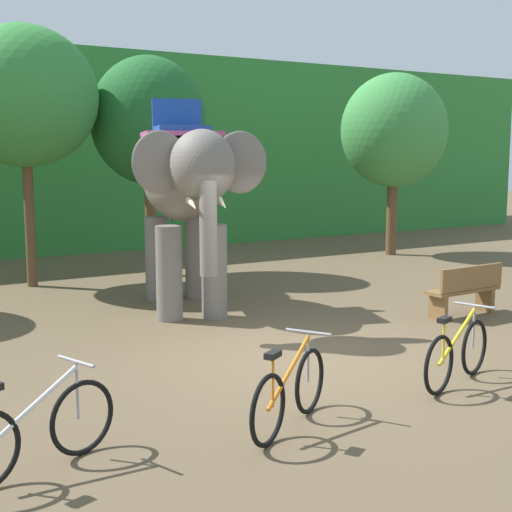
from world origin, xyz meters
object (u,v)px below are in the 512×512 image
(bike_yellow, at_px, (457,353))
(wooden_bench, at_px, (466,289))
(elephant, at_px, (186,187))
(bike_orange, at_px, (290,392))
(bike_white, at_px, (35,431))
(tree_far_left, at_px, (148,121))
(tree_right, at_px, (394,131))
(tree_center, at_px, (24,97))

(bike_yellow, xyz_separation_m, wooden_bench, (2.90, 2.56, 0.09))
(elephant, distance_m, bike_orange, 5.95)
(bike_white, bearing_deg, tree_far_left, 61.99)
(tree_right, xyz_separation_m, bike_yellow, (-6.96, -9.08, -3.02))
(elephant, bearing_deg, tree_far_left, 76.17)
(tree_right, bearing_deg, tree_far_left, 177.52)
(bike_white, xyz_separation_m, wooden_bench, (7.89, 2.41, 0.09))
(tree_right, relative_size, bike_white, 3.06)
(tree_far_left, bearing_deg, bike_yellow, -89.52)
(tree_center, height_order, wooden_bench, tree_center)
(bike_white, height_order, bike_yellow, same)
(bike_white, xyz_separation_m, bike_yellow, (4.99, -0.15, 0.00))
(bike_orange, relative_size, wooden_bench, 0.98)
(tree_far_left, height_order, bike_yellow, tree_far_left)
(elephant, bearing_deg, bike_orange, -104.75)
(tree_center, height_order, tree_right, tree_center)
(tree_far_left, relative_size, elephant, 1.17)
(bike_white, bearing_deg, bike_orange, -6.59)
(bike_yellow, relative_size, wooden_bench, 1.07)
(tree_right, xyz_separation_m, bike_white, (-11.95, -8.93, -3.02))
(elephant, xyz_separation_m, wooden_bench, (3.97, -2.78, -1.72))
(elephant, distance_m, wooden_bench, 5.15)
(tree_far_left, distance_m, bike_white, 10.92)
(tree_far_left, relative_size, bike_white, 3.06)
(elephant, relative_size, wooden_bench, 2.79)
(tree_center, height_order, bike_white, tree_center)
(elephant, bearing_deg, bike_white, -127.01)
(tree_far_left, height_order, wooden_bench, tree_far_left)
(tree_right, height_order, elephant, tree_right)
(tree_far_left, bearing_deg, tree_center, -178.05)
(bike_orange, height_order, bike_yellow, same)
(tree_far_left, distance_m, bike_yellow, 9.89)
(elephant, xyz_separation_m, bike_yellow, (1.07, -5.35, -1.82))
(bike_orange, distance_m, bike_yellow, 2.52)
(bike_yellow, bearing_deg, bike_white, 178.29)
(elephant, height_order, bike_white, elephant)
(elephant, bearing_deg, tree_center, 114.00)
(tree_far_left, bearing_deg, tree_right, -2.48)
(tree_right, bearing_deg, bike_orange, -135.81)
(tree_center, bearing_deg, wooden_bench, -49.57)
(bike_white, relative_size, bike_yellow, 1.00)
(bike_white, bearing_deg, tree_right, 36.76)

